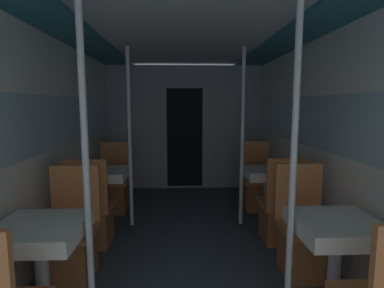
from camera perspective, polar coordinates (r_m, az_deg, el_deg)
The scene contains 18 objects.
wall_left at distance 3.28m, azimuth -26.09°, elevation -0.06°, with size 0.05×6.48×2.21m.
wall_right at distance 3.33m, azimuth 23.96°, elevation 0.17°, with size 0.05×6.48×2.21m.
ceiling_panel at distance 3.06m, azimuth -0.89°, elevation 21.33°, with size 2.80×6.48×0.07m.
bulkhead_far at distance 5.41m, azimuth -1.41°, elevation 3.02°, with size 2.74×0.09×2.21m.
dining_table_left_0 at distance 2.37m, azimuth -26.99°, elevation -15.66°, with size 0.58×0.58×0.72m.
chair_left_far_0 at distance 2.95m, azimuth -22.04°, elevation -17.56°, with size 0.43×0.43×0.98m.
support_pole_left_0 at distance 2.11m, azimuth -19.54°, elevation -4.28°, with size 0.05×0.05×2.21m.
dining_table_left_1 at distance 3.91m, azimuth -16.44°, elevation -6.16°, with size 0.58×0.58×0.72m.
chair_left_near_1 at distance 3.50m, azimuth -18.46°, elevation -13.36°, with size 0.43×0.43×0.98m.
chair_left_far_1 at distance 4.49m, azimuth -14.59°, elevation -8.58°, with size 0.43×0.43×0.98m.
support_pole_left_1 at distance 3.75m, azimuth -11.79°, elevation 0.97°, with size 0.05×0.05×2.21m.
dining_table_right_0 at distance 2.43m, azimuth 25.84°, elevation -15.05°, with size 0.58×0.58×0.72m.
chair_right_far_0 at distance 3.00m, azimuth 20.47°, elevation -17.10°, with size 0.43×0.43×0.98m.
support_pole_right_0 at distance 2.15m, azimuth 18.71°, elevation -4.01°, with size 0.05×0.05×2.21m.
dining_table_right_1 at distance 3.94m, azimuth 14.17°, elevation -5.97°, with size 0.58×0.58×0.72m.
chair_right_near_1 at distance 3.54m, azimuth 16.48°, elevation -13.05°, with size 0.43×0.43×0.98m.
chair_right_far_1 at distance 4.52m, azimuth 12.12°, elevation -8.40°, with size 0.43×0.43×0.98m.
support_pole_right_1 at distance 3.78m, azimuth 9.55°, elevation 1.07°, with size 0.05×0.05×2.21m.
Camera 1 is at (-0.06, -1.13, 1.52)m, focal length 28.00 mm.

